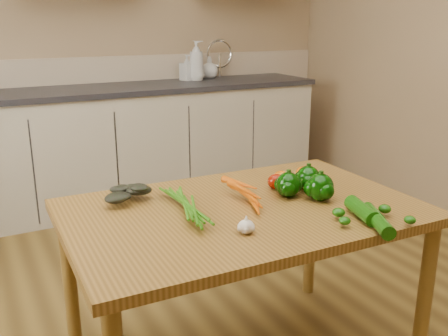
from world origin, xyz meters
name	(u,v)px	position (x,y,z in m)	size (l,w,h in m)	color
room	(254,55)	(0.00, 0.17, 1.25)	(4.04, 5.04, 2.64)	brown
counter_run	(143,142)	(0.21, 2.19, 0.46)	(2.84, 0.64, 1.14)	#B2A994
table	(243,226)	(-0.11, 0.05, 0.62)	(1.33, 0.87, 0.70)	olive
soap_bottle_a	(196,61)	(0.73, 2.28, 1.06)	(0.12, 0.12, 0.32)	silver
soap_bottle_b	(187,68)	(0.66, 2.31, 1.00)	(0.09, 0.09, 0.21)	silver
soap_bottle_c	(209,68)	(0.88, 2.36, 0.99)	(0.14, 0.14, 0.18)	silver
carrot_bunch	(228,197)	(-0.15, 0.09, 0.73)	(0.24, 0.19, 0.07)	#CF5504
leafy_greens	(122,190)	(-0.50, 0.32, 0.75)	(0.19, 0.17, 0.09)	black
garlic_bulb	(246,227)	(-0.22, -0.16, 0.73)	(0.05, 0.05, 0.05)	silver
pepper_a	(288,185)	(0.10, 0.07, 0.75)	(0.10, 0.10, 0.10)	#063102
pepper_b	(308,178)	(0.22, 0.10, 0.75)	(0.10, 0.10, 0.10)	#063102
pepper_c	(320,187)	(0.19, -0.02, 0.75)	(0.10, 0.10, 0.10)	#063102
tomato_a	(276,182)	(0.11, 0.17, 0.73)	(0.07, 0.07, 0.06)	#881302
tomato_b	(281,178)	(0.15, 0.19, 0.74)	(0.07, 0.07, 0.07)	#CB5305
tomato_c	(304,174)	(0.28, 0.20, 0.73)	(0.07, 0.07, 0.07)	#CB5305
zucchini_a	(362,211)	(0.21, -0.24, 0.73)	(0.06, 0.06, 0.18)	#104507
zucchini_b	(377,220)	(0.19, -0.33, 0.73)	(0.05, 0.05, 0.22)	#104507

